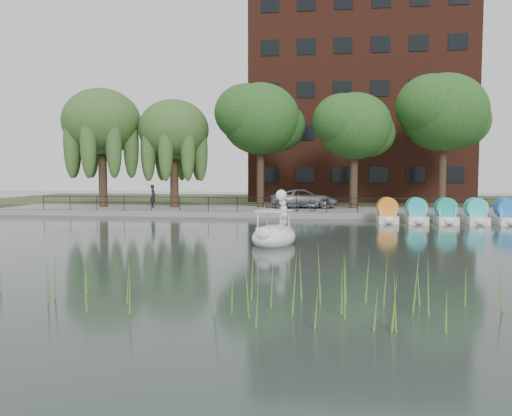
% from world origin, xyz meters
% --- Properties ---
extents(ground_plane, '(120.00, 120.00, 0.00)m').
position_xyz_m(ground_plane, '(0.00, 0.00, 0.00)').
color(ground_plane, '#36443E').
extents(promenade, '(40.00, 6.00, 0.40)m').
position_xyz_m(promenade, '(0.00, 16.00, 0.20)').
color(promenade, gray).
rests_on(promenade, ground_plane).
extents(kerb, '(40.00, 0.25, 0.40)m').
position_xyz_m(kerb, '(0.00, 13.05, 0.20)').
color(kerb, gray).
rests_on(kerb, ground_plane).
extents(land_strip, '(60.00, 22.00, 0.36)m').
position_xyz_m(land_strip, '(0.00, 30.00, 0.18)').
color(land_strip, '#47512D').
rests_on(land_strip, ground_plane).
extents(railing, '(32.00, 0.05, 1.00)m').
position_xyz_m(railing, '(0.00, 13.25, 1.15)').
color(railing, black).
rests_on(railing, promenade).
extents(apartment_building, '(20.00, 10.07, 18.00)m').
position_xyz_m(apartment_building, '(7.00, 29.97, 9.36)').
color(apartment_building, '#4C1E16').
rests_on(apartment_building, land_strip).
extents(willow_left, '(5.88, 5.88, 9.01)m').
position_xyz_m(willow_left, '(-13.00, 16.50, 6.87)').
color(willow_left, '#473323').
rests_on(willow_left, promenade).
extents(willow_mid, '(5.32, 5.32, 8.15)m').
position_xyz_m(willow_mid, '(-7.50, 17.00, 6.25)').
color(willow_mid, '#473323').
rests_on(willow_mid, promenade).
extents(broadleaf_center, '(6.00, 6.00, 9.25)m').
position_xyz_m(broadleaf_center, '(-1.00, 18.00, 7.06)').
color(broadleaf_center, '#473323').
rests_on(broadleaf_center, promenade).
extents(broadleaf_right, '(5.40, 5.40, 8.32)m').
position_xyz_m(broadleaf_right, '(6.00, 17.50, 6.39)').
color(broadleaf_right, '#473323').
rests_on(broadleaf_right, promenade).
extents(broadleaf_far, '(6.30, 6.30, 9.71)m').
position_xyz_m(broadleaf_far, '(12.50, 18.50, 7.40)').
color(broadleaf_far, '#473323').
rests_on(broadleaf_far, promenade).
extents(minivan, '(3.32, 6.03, 1.60)m').
position_xyz_m(minivan, '(2.37, 17.28, 1.20)').
color(minivan, gray).
rests_on(minivan, promenade).
extents(bicycle, '(1.11, 1.82, 1.00)m').
position_xyz_m(bicycle, '(2.51, 14.35, 0.90)').
color(bicycle, gray).
rests_on(bicycle, promenade).
extents(pedestrian, '(0.63, 0.81, 1.98)m').
position_xyz_m(pedestrian, '(-8.97, 16.37, 1.39)').
color(pedestrian, black).
rests_on(pedestrian, promenade).
extents(swan_boat, '(2.32, 3.02, 2.28)m').
position_xyz_m(swan_boat, '(1.70, 0.87, 0.50)').
color(swan_boat, white).
rests_on(swan_boat, ground_plane).
extents(pedal_boat_row, '(7.95, 1.70, 1.40)m').
position_xyz_m(pedal_boat_row, '(10.99, 10.80, 0.61)').
color(pedal_boat_row, white).
rests_on(pedal_boat_row, ground_plane).
extents(reed_bank, '(24.00, 2.40, 1.20)m').
position_xyz_m(reed_bank, '(2.00, -9.50, 0.60)').
color(reed_bank, '#669938').
rests_on(reed_bank, ground_plane).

